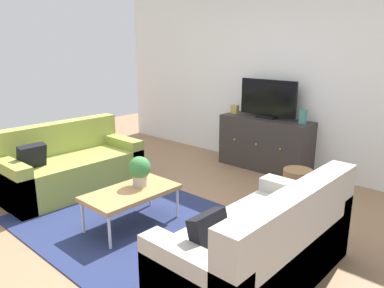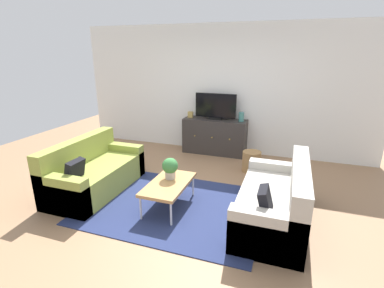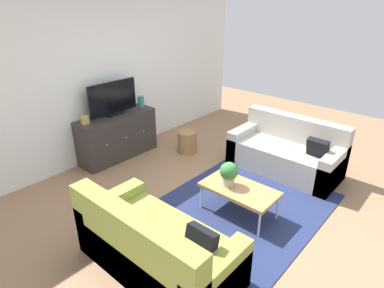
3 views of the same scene
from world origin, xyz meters
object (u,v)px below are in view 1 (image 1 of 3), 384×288
flat_screen_tv (268,99)px  wicker_basket (297,185)px  couch_left_side (68,168)px  glass_vase (303,117)px  coffee_table (131,193)px  potted_plant (140,170)px  mantel_clock (235,109)px  couch_right_side (265,250)px  tv_console (265,144)px

flat_screen_tv → wicker_basket: 1.46m
couch_left_side → glass_vase: bearing=50.7°
coffee_table → glass_vase: glass_vase is taller
potted_plant → mantel_clock: size_ratio=2.39×
couch_right_side → glass_vase: glass_vase is taller
mantel_clock → flat_screen_tv: bearing=2.1°
flat_screen_tv → mantel_clock: flat_screen_tv is taller
couch_left_side → flat_screen_tv: flat_screen_tv is taller
couch_left_side → glass_vase: 3.12m
couch_right_side → mantel_clock: 3.18m
coffee_table → mantel_clock: size_ratio=7.20×
couch_left_side → tv_console: 2.75m
flat_screen_tv → mantel_clock: (-0.56, -0.02, -0.21)m
glass_vase → flat_screen_tv: bearing=177.9°
couch_right_side → coffee_table: 1.49m
couch_left_side → couch_right_side: same height
couch_right_side → wicker_basket: 1.72m
glass_vase → mantel_clock: glass_vase is taller
potted_plant → tv_console: size_ratio=0.23×
coffee_table → flat_screen_tv: (0.01, 2.48, 0.68)m
coffee_table → glass_vase: bearing=77.0°
couch_right_side → tv_console: (-1.48, 2.37, 0.10)m
coffee_table → flat_screen_tv: bearing=89.8°
couch_right_side → tv_console: bearing=121.9°
potted_plant → flat_screen_tv: 2.39m
flat_screen_tv → wicker_basket: (0.92, -0.78, -0.84)m
potted_plant → couch_left_side: bearing=-177.6°
coffee_table → mantel_clock: mantel_clock is taller
flat_screen_tv → glass_vase: bearing=-2.1°
coffee_table → wicker_basket: 1.95m
potted_plant → wicker_basket: 1.87m
potted_plant → flat_screen_tv: bearing=88.9°
potted_plant → wicker_basket: (0.96, 1.56, -0.36)m
wicker_basket → tv_console: bearing=140.5°
couch_left_side → flat_screen_tv: bearing=60.0°
coffee_table → tv_console: (0.01, 2.46, 0.03)m
tv_console → flat_screen_tv: size_ratio=1.54×
flat_screen_tv → glass_vase: (0.56, -0.02, -0.18)m
coffee_table → couch_right_side: bearing=3.4°
coffee_table → flat_screen_tv: size_ratio=1.07×
couch_left_side → wicker_basket: size_ratio=4.35×
couch_right_side → flat_screen_tv: 2.91m
coffee_table → tv_console: size_ratio=0.69×
mantel_clock → wicker_basket: mantel_clock is taller
coffee_table → potted_plant: potted_plant is taller
mantel_clock → potted_plant: bearing=-77.5°
glass_vase → potted_plant: bearing=-104.6°
flat_screen_tv → glass_vase: flat_screen_tv is taller
couch_right_side → wicker_basket: couch_right_side is taller
couch_left_side → coffee_table: couch_left_side is taller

